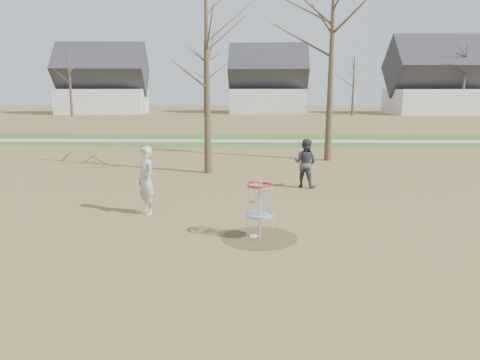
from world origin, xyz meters
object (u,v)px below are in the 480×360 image
disc_grounded (254,236)px  disc_golf_basket (260,201)px  player_standing (146,181)px  player_throwing (305,163)px

disc_grounded → disc_golf_basket: (0.14, -0.08, 0.89)m
player_standing → disc_grounded: size_ratio=8.67×
player_standing → disc_grounded: (2.99, -1.98, -0.93)m
player_standing → player_throwing: bearing=90.4°
disc_grounded → disc_golf_basket: disc_golf_basket is taller
player_throwing → disc_grounded: (-1.84, -5.71, -0.84)m
player_throwing → disc_grounded: player_throwing is taller
player_standing → player_throwing: player_standing is taller
player_throwing → disc_golf_basket: size_ratio=1.28×
player_throwing → disc_grounded: size_ratio=7.85×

